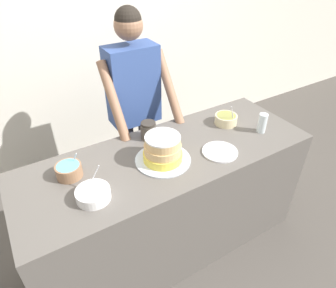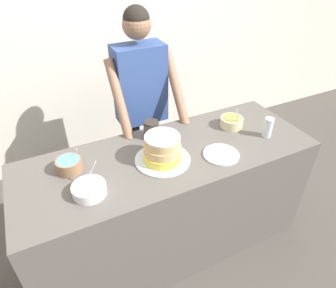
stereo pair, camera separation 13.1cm
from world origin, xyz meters
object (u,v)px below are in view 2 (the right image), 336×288
at_px(frosting_bowl_white, 89,189).
at_px(ceramic_plate, 221,154).
at_px(stoneware_jar, 152,130).
at_px(person_baker, 141,96).
at_px(cake, 162,150).
at_px(drinking_glass, 268,127).
at_px(frosting_bowl_olive, 232,122).
at_px(frosting_bowl_blue, 69,165).

xyz_separation_m(frosting_bowl_white, ceramic_plate, (0.85, -0.03, -0.03)).
height_order(ceramic_plate, stoneware_jar, stoneware_jar).
distance_m(person_baker, cake, 0.67).
relative_size(drinking_glass, ceramic_plate, 0.61).
height_order(person_baker, cake, person_baker).
bearing_deg(stoneware_jar, person_baker, 77.95).
xyz_separation_m(frosting_bowl_olive, ceramic_plate, (-0.27, -0.26, -0.03)).
distance_m(cake, ceramic_plate, 0.39).
height_order(person_baker, frosting_bowl_olive, person_baker).
bearing_deg(frosting_bowl_olive, ceramic_plate, -135.61).
bearing_deg(person_baker, stoneware_jar, -102.05).
distance_m(frosting_bowl_blue, stoneware_jar, 0.60).
distance_m(drinking_glass, ceramic_plate, 0.42).
bearing_deg(person_baker, frosting_bowl_olive, -45.72).
bearing_deg(cake, ceramic_plate, -18.70).
distance_m(frosting_bowl_white, frosting_bowl_olive, 1.14).
bearing_deg(drinking_glass, frosting_bowl_olive, 123.91).
relative_size(frosting_bowl_olive, frosting_bowl_blue, 1.17).
relative_size(frosting_bowl_white, drinking_glass, 1.32).
bearing_deg(ceramic_plate, person_baker, 106.71).
height_order(frosting_bowl_white, frosting_bowl_olive, frosting_bowl_olive).
xyz_separation_m(frosting_bowl_white, stoneware_jar, (0.53, 0.36, 0.03)).
bearing_deg(cake, stoneware_jar, 80.60).
xyz_separation_m(person_baker, frosting_bowl_white, (-0.61, -0.75, -0.10)).
height_order(frosting_bowl_white, ceramic_plate, frosting_bowl_white).
bearing_deg(frosting_bowl_white, cake, 10.73).
distance_m(person_baker, drinking_glass, 0.98).
xyz_separation_m(cake, drinking_glass, (0.78, -0.08, -0.01)).
bearing_deg(ceramic_plate, frosting_bowl_olive, 44.39).
height_order(cake, ceramic_plate, cake).
height_order(frosting_bowl_white, stoneware_jar, frosting_bowl_white).
height_order(drinking_glass, stoneware_jar, drinking_glass).
bearing_deg(person_baker, drinking_glass, -48.48).
xyz_separation_m(frosting_bowl_blue, ceramic_plate, (0.90, -0.28, -0.04)).
relative_size(frosting_bowl_white, frosting_bowl_blue, 1.23).
bearing_deg(frosting_bowl_olive, drinking_glass, -56.09).
xyz_separation_m(cake, ceramic_plate, (0.36, -0.12, -0.07)).
distance_m(frosting_bowl_white, stoneware_jar, 0.65).
bearing_deg(cake, frosting_bowl_white, -169.27).
distance_m(person_baker, stoneware_jar, 0.40).
bearing_deg(frosting_bowl_blue, drinking_glass, -10.01).
relative_size(frosting_bowl_olive, stoneware_jar, 1.43).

